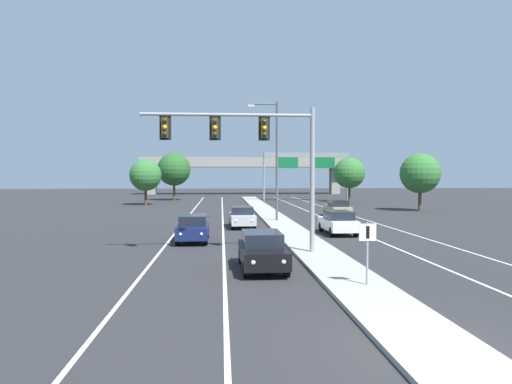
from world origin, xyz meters
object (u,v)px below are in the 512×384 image
Objects in this scene: car_oncoming_navy at (193,228)px; tree_far_left_a at (146,175)px; tree_far_left_c at (174,169)px; car_oncoming_silver at (242,217)px; overhead_signal_mast at (253,144)px; car_oncoming_black at (262,250)px; highway_sign_gantry at (306,161)px; car_receding_tan at (338,208)px; median_sign_post at (367,244)px; car_receding_white at (338,222)px; tree_far_right_c at (349,173)px; tree_far_right_b at (420,173)px; street_lamp_median at (274,154)px.

car_oncoming_navy is 36.07m from tree_far_left_a.
car_oncoming_silver is at bearing -76.96° from tree_far_left_c.
overhead_signal_mast is at bearing -73.87° from tree_far_left_a.
car_oncoming_navy is 8.10m from car_oncoming_silver.
highway_sign_gantry reaches higher than car_oncoming_black.
car_oncoming_black is at bearing -110.98° from car_receding_tan.
car_oncoming_black is at bearing 132.44° from median_sign_post.
overhead_signal_mast is 11.17m from car_receding_white.
highway_sign_gantry is 1.77× the size of tree_far_left_c.
car_receding_tan is (12.85, 15.98, 0.00)m from car_oncoming_navy.
overhead_signal_mast is 8.92m from median_sign_post.
tree_far_left_a is at bearing 138.15° from car_receding_tan.
tree_far_right_c reaches higher than tree_far_right_b.
car_receding_white is 41.12m from highway_sign_gantry.
street_lamp_median reaches higher than car_oncoming_black.
car_oncoming_navy is (-6.78, 12.31, -0.77)m from median_sign_post.
overhead_signal_mast reaches higher than tree_far_right_b.
car_oncoming_black and car_oncoming_navy have the same top height.
car_receding_tan is 27.86m from highway_sign_gantry.
tree_far_left_a is (-14.51, 23.71, -1.82)m from street_lamp_median.
car_receding_tan is at bearing 51.19° from car_oncoming_navy.
highway_sign_gantry is at bearing 82.73° from car_receding_white.
tree_far_left_a is (-15.12, 47.26, 2.38)m from median_sign_post.
street_lamp_median is 10.35m from car_receding_white.
car_receding_tan is at bearing -150.10° from tree_far_right_b.
tree_far_right_b is (23.66, 22.20, 3.35)m from car_oncoming_navy.
tree_far_right_c reaches higher than tree_far_left_a.
tree_far_left_c is at bearing 97.05° from car_oncoming_navy.
highway_sign_gantry reaches higher than car_receding_tan.
tree_far_left_c is 1.17× the size of tree_far_right_b.
car_receding_tan is 12.92m from tree_far_right_b.
tree_far_left_c is (-15.27, 43.40, 4.07)m from car_receding_white.
tree_far_right_c is 1.03× the size of tree_far_right_b.
overhead_signal_mast is 1.15× the size of tree_far_left_c.
tree_far_right_c is 29.25m from tree_far_left_a.
median_sign_post reaches higher than car_receding_white.
car_oncoming_silver is 7.78m from car_receding_white.
street_lamp_median is at bearing 91.49° from median_sign_post.
highway_sign_gantry reaches higher than car_receding_white.
car_receding_tan is 28.61m from tree_far_left_a.
car_oncoming_navy is at bearing -117.38° from tree_far_right_c.
car_receding_tan is at bearing -107.99° from tree_far_right_c.
highway_sign_gantry reaches higher than median_sign_post.
tree_far_left_a is at bearing 121.46° from street_lamp_median.
car_oncoming_silver is 0.34× the size of highway_sign_gantry.
tree_far_left_a reaches higher than car_oncoming_black.
highway_sign_gantry is at bearing 148.21° from tree_far_right_c.
street_lamp_median reaches higher than median_sign_post.
median_sign_post is 20.04m from car_oncoming_silver.
street_lamp_median is 20.70m from tree_far_right_b.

